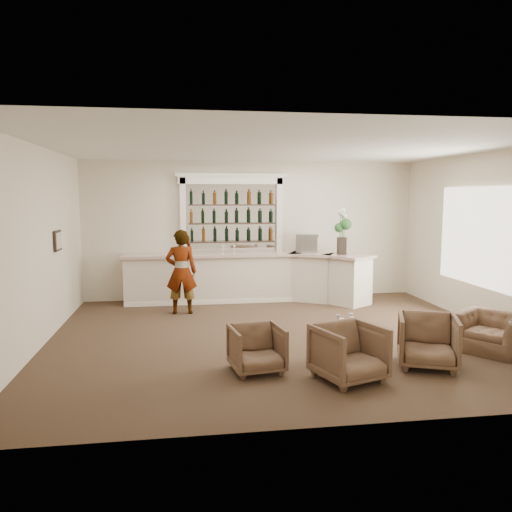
{
  "coord_description": "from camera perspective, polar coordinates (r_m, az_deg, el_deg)",
  "views": [
    {
      "loc": [
        -1.68,
        -8.45,
        2.48
      ],
      "look_at": [
        -0.29,
        0.9,
        1.33
      ],
      "focal_mm": 35.0,
      "sensor_mm": 36.0,
      "label": 1
    }
  ],
  "objects": [
    {
      "name": "ground",
      "position": [
        8.97,
        2.71,
        -9.15
      ],
      "size": [
        8.0,
        8.0,
        0.0
      ],
      "primitive_type": "plane",
      "color": "#4C3726",
      "rests_on": "ground"
    },
    {
      "name": "room_shell",
      "position": [
        9.34,
        2.93,
        6.04
      ],
      "size": [
        8.04,
        7.02,
        3.32
      ],
      "color": "beige",
      "rests_on": "ground"
    },
    {
      "name": "bar_counter",
      "position": [
        11.7,
        -0.89,
        -2.46
      ],
      "size": [
        5.72,
        1.8,
        1.14
      ],
      "color": "white",
      "rests_on": "ground"
    },
    {
      "name": "back_bar_alcove",
      "position": [
        11.93,
        -2.78,
        4.76
      ],
      "size": [
        2.64,
        0.25,
        3.0
      ],
      "color": "white",
      "rests_on": "ground"
    },
    {
      "name": "cocktail_table",
      "position": [
        7.74,
        10.24,
        -9.96
      ],
      "size": [
        0.67,
        0.67,
        0.5
      ],
      "primitive_type": "cylinder",
      "color": "#4D2E21",
      "rests_on": "ground"
    },
    {
      "name": "sommelier",
      "position": [
        10.58,
        -8.54,
        -1.8
      ],
      "size": [
        0.67,
        0.46,
        1.78
      ],
      "primitive_type": "imported",
      "rotation": [
        0.0,
        0.0,
        3.09
      ],
      "color": "gray",
      "rests_on": "ground"
    },
    {
      "name": "armchair_left",
      "position": [
        7.16,
        0.09,
        -10.55
      ],
      "size": [
        0.81,
        0.83,
        0.66
      ],
      "primitive_type": "imported",
      "rotation": [
        0.0,
        0.0,
        0.15
      ],
      "color": "brown",
      "rests_on": "ground"
    },
    {
      "name": "armchair_center",
      "position": [
        6.94,
        10.57,
        -10.81
      ],
      "size": [
        1.05,
        1.06,
        0.76
      ],
      "primitive_type": "imported",
      "rotation": [
        0.0,
        0.0,
        0.34
      ],
      "color": "brown",
      "rests_on": "ground"
    },
    {
      "name": "armchair_right",
      "position": [
        7.76,
        19.04,
        -9.16
      ],
      "size": [
        1.07,
        1.09,
        0.77
      ],
      "primitive_type": "imported",
      "rotation": [
        0.0,
        0.0,
        -0.39
      ],
      "color": "brown",
      "rests_on": "ground"
    },
    {
      "name": "armchair_far",
      "position": [
        8.87,
        25.36,
        -7.93
      ],
      "size": [
        1.24,
        1.26,
        0.62
      ],
      "primitive_type": "imported",
      "rotation": [
        0.0,
        0.0,
        -0.93
      ],
      "color": "brown",
      "rests_on": "ground"
    },
    {
      "name": "espresso_machine",
      "position": [
        11.89,
        5.82,
        1.48
      ],
      "size": [
        0.59,
        0.54,
        0.44
      ],
      "primitive_type": "cube",
      "rotation": [
        0.0,
        0.0,
        -0.27
      ],
      "color": "#ADADB2",
      "rests_on": "bar_counter"
    },
    {
      "name": "flower_vase",
      "position": [
        11.54,
        9.81,
        3.09
      ],
      "size": [
        0.28,
        0.28,
        1.05
      ],
      "color": "black",
      "rests_on": "bar_counter"
    },
    {
      "name": "wine_glass_bar_left",
      "position": [
        11.5,
        -3.78,
        0.74
      ],
      "size": [
        0.07,
        0.07,
        0.21
      ],
      "primitive_type": null,
      "color": "white",
      "rests_on": "bar_counter"
    },
    {
      "name": "wine_glass_bar_right",
      "position": [
        11.58,
        -2.51,
        0.79
      ],
      "size": [
        0.07,
        0.07,
        0.21
      ],
      "primitive_type": null,
      "color": "white",
      "rests_on": "bar_counter"
    },
    {
      "name": "wine_glass_tbl_a",
      "position": [
        7.63,
        9.36,
        -7.41
      ],
      "size": [
        0.07,
        0.07,
        0.21
      ],
      "primitive_type": null,
      "color": "white",
      "rests_on": "cocktail_table"
    },
    {
      "name": "wine_glass_tbl_b",
      "position": [
        7.75,
        10.81,
        -7.22
      ],
      "size": [
        0.07,
        0.07,
        0.21
      ],
      "primitive_type": null,
      "color": "white",
      "rests_on": "cocktail_table"
    },
    {
      "name": "wine_glass_tbl_c",
      "position": [
        7.54,
        10.9,
        -7.63
      ],
      "size": [
        0.07,
        0.07,
        0.21
      ],
      "primitive_type": null,
      "color": "white",
      "rests_on": "cocktail_table"
    },
    {
      "name": "napkin_holder",
      "position": [
        7.78,
        9.81,
        -7.49
      ],
      "size": [
        0.08,
        0.08,
        0.12
      ],
      "primitive_type": "cube",
      "color": "white",
      "rests_on": "cocktail_table"
    }
  ]
}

